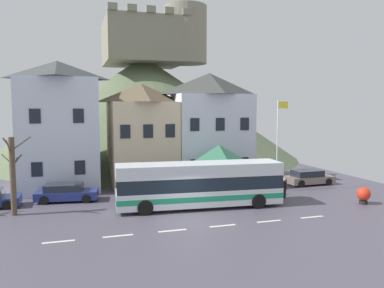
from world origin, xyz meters
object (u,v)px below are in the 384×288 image
pedestrian_01 (281,189)px  bare_tree_01 (13,174)px  pedestrian_00 (285,187)px  flagpole (278,139)px  pedestrian_02 (268,184)px  public_bench (221,180)px  parked_car_01 (309,177)px  townhouse_00 (59,125)px  harbour_buoy (364,195)px  parked_car_00 (66,193)px  townhouse_01 (142,134)px  hilltop_castle (145,105)px  parked_car_02 (259,181)px  townhouse_02 (209,128)px  bus_shelter (219,154)px  transit_bus (200,185)px

pedestrian_01 → bare_tree_01: (-18.01, 1.96, 1.67)m
pedestrian_00 → flagpole: bearing=74.0°
pedestrian_02 → public_bench: size_ratio=0.96×
parked_car_01 → bare_tree_01: (-23.62, -2.94, 1.98)m
townhouse_00 → harbour_buoy: 24.49m
townhouse_00 → parked_car_00: (0.51, -5.07, -4.72)m
townhouse_01 → public_bench: 8.10m
hilltop_castle → parked_car_02: bearing=-77.7°
townhouse_02 → parked_car_01: townhouse_02 is taller
flagpole → bus_shelter: bearing=165.1°
townhouse_01 → parked_car_02: bearing=-29.6°
townhouse_02 → pedestrian_01: size_ratio=5.95×
townhouse_00 → parked_car_02: size_ratio=2.47×
townhouse_02 → harbour_buoy: size_ratio=8.18×
harbour_buoy → bare_tree_01: 23.74m
bus_shelter → townhouse_02: bearing=79.5°
pedestrian_00 → harbour_buoy: pedestrian_00 is taller
parked_car_02 → flagpole: size_ratio=0.59×
townhouse_02 → pedestrian_00: (3.13, -8.20, -4.17)m
parked_car_01 → pedestrian_00: pedestrian_00 is taller
townhouse_01 → bus_shelter: (5.38, -5.15, -1.36)m
hilltop_castle → harbour_buoy: hilltop_castle is taller
transit_bus → bare_tree_01: bearing=176.7°
townhouse_00 → parked_car_00: bearing=-84.2°
transit_bus → pedestrian_02: transit_bus is taller
townhouse_02 → bus_shelter: townhouse_02 is taller
parked_car_00 → pedestrian_00: pedestrian_00 is taller
pedestrian_01 → townhouse_00: bearing=147.1°
pedestrian_02 → harbour_buoy: bearing=-39.9°
pedestrian_01 → harbour_buoy: bearing=-23.4°
parked_car_02 → harbour_buoy: (4.73, -6.80, 0.03)m
transit_bus → parked_car_00: bearing=157.0°
parked_car_00 → pedestrian_01: pedestrian_01 is taller
public_bench → bare_tree_01: bare_tree_01 is taller
transit_bus → parked_car_02: bearing=36.9°
transit_bus → parked_car_02: transit_bus is taller
hilltop_castle → bare_tree_01: 30.11m
flagpole → pedestrian_00: bearing=-106.0°
transit_bus → bus_shelter: 5.40m
pedestrian_00 → flagpole: flagpole is taller
flagpole → harbour_buoy: flagpole is taller
townhouse_00 → pedestrian_02: (15.46, -7.90, -4.46)m
bus_shelter → pedestrian_01: (3.09, -4.49, -2.15)m
flagpole → townhouse_00: bearing=158.4°
public_bench → transit_bus: bearing=-122.4°
parked_car_00 → transit_bus: bearing=-19.6°
hilltop_castle → pedestrian_02: bearing=-79.8°
parked_car_02 → harbour_buoy: parked_car_02 is taller
townhouse_00 → parked_car_01: (21.03, -5.07, -4.71)m
flagpole → public_bench: bearing=135.6°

